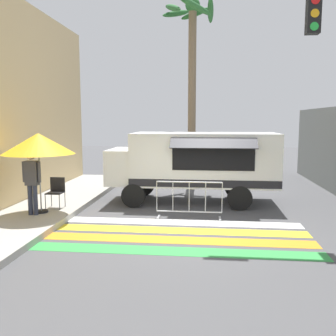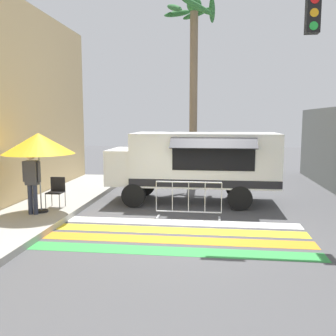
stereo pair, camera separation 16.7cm
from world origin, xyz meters
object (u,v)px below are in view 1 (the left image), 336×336
Objects in this scene: folding_chair at (56,190)px; vendor_person at (32,179)px; patio_umbrella at (38,144)px; traffic_signal_pole at (336,62)px; palm_tree at (191,59)px; food_truck at (191,161)px; barricade_front at (189,200)px.

vendor_person reaches higher than folding_chair.
traffic_signal_pole is at bearing -1.93° from patio_umbrella.
folding_chair is 0.12× the size of palm_tree.
traffic_signal_pole is 3.47× the size of vendor_person.
vendor_person is at bearing -117.31° from folding_chair.
palm_tree reaches higher than patio_umbrella.
patio_umbrella is 1.28× the size of vendor_person.
food_truck reaches higher than folding_chair.
folding_chair is 0.48× the size of barricade_front.
traffic_signal_pole is 8.44m from folding_chair.
food_truck is 2.31m from barricade_front.
traffic_signal_pole is (3.63, -2.83, 2.78)m from food_truck.
patio_umbrella reaches higher than vendor_person.
food_truck is 5.37m from traffic_signal_pole.
traffic_signal_pole is at bearing -10.69° from vendor_person.
vendor_person is (-0.11, -0.27, -0.95)m from patio_umbrella.
barricade_front is at bearing -13.25° from folding_chair.
palm_tree reaches higher than folding_chair.
palm_tree is (-0.24, 5.45, 4.78)m from barricade_front.
folding_chair is 4.04m from barricade_front.
folding_chair is 0.51× the size of vendor_person.
traffic_signal_pole is 5.19m from barricade_front.
patio_umbrella is 1.58m from folding_chair.
food_truck is at bearing 15.41° from folding_chair.
palm_tree is at bearing 43.97° from folding_chair.
folding_chair is 1.09m from vendor_person.
food_truck is at bearing 142.06° from traffic_signal_pole.
barricade_front is 7.25m from palm_tree.
barricade_front is (4.03, -0.23, -0.19)m from folding_chair.
palm_tree reaches higher than barricade_front.
vendor_person is 4.43m from barricade_front.
patio_umbrella is at bearing 178.07° from traffic_signal_pole.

